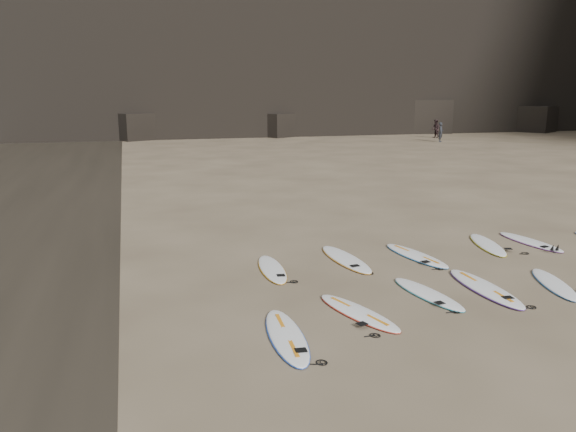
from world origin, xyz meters
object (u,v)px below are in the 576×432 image
(surfboard_0, at_px, (286,336))
(surfboard_4, at_px, (554,284))
(surfboard_3, at_px, (485,288))
(person_a, at_px, (441,132))
(surfboard_1, at_px, (358,312))
(surfboard_2, at_px, (428,293))
(surfboard_5, at_px, (272,269))
(person_b, at_px, (436,129))
(surfboard_7, at_px, (416,255))
(surfboard_8, at_px, (487,244))
(surfboard_9, at_px, (530,242))
(surfboard_6, at_px, (346,259))

(surfboard_0, xyz_separation_m, surfboard_4, (6.79, 1.03, -0.00))
(surfboard_3, height_order, person_a, person_a)
(surfboard_3, xyz_separation_m, surfboard_4, (1.73, -0.20, -0.01))
(surfboard_4, bearing_deg, surfboard_1, -157.02)
(surfboard_0, bearing_deg, surfboard_4, 12.82)
(surfboard_2, height_order, surfboard_5, surfboard_5)
(person_a, height_order, person_b, person_b)
(surfboard_0, relative_size, surfboard_7, 0.99)
(surfboard_8, xyz_separation_m, person_b, (19.32, 35.76, 0.85))
(surfboard_7, distance_m, person_b, 42.29)
(surfboard_5, distance_m, person_a, 40.10)
(surfboard_3, height_order, surfboard_9, surfboard_3)
(surfboard_2, distance_m, surfboard_3, 1.44)
(surfboard_8, distance_m, person_a, 36.08)
(surfboard_9, relative_size, person_b, 1.37)
(surfboard_6, bearing_deg, surfboard_9, -2.37)
(surfboard_1, relative_size, person_b, 1.33)
(surfboard_5, distance_m, surfboard_7, 4.08)
(surfboard_2, xyz_separation_m, surfboard_5, (-2.87, 2.69, 0.00))
(surfboard_6, height_order, surfboard_9, surfboard_6)
(surfboard_5, distance_m, person_b, 44.59)
(surfboard_1, bearing_deg, person_b, 40.67)
(surfboard_6, bearing_deg, surfboard_2, -79.21)
(surfboard_3, relative_size, surfboard_4, 1.21)
(surfboard_4, height_order, surfboard_7, surfboard_7)
(surfboard_0, xyz_separation_m, person_a, (24.77, 36.05, 0.84))
(surfboard_0, height_order, surfboard_4, surfboard_0)
(surfboard_5, relative_size, surfboard_8, 0.95)
(surfboard_3, xyz_separation_m, surfboard_6, (-2.20, 3.00, -0.00))
(surfboard_4, distance_m, person_b, 43.95)
(surfboard_2, distance_m, person_a, 40.72)
(surfboard_2, bearing_deg, person_a, 50.33)
(surfboard_1, xyz_separation_m, person_a, (23.06, 35.36, 0.84))
(surfboard_5, bearing_deg, surfboard_4, -21.79)
(surfboard_1, relative_size, surfboard_3, 0.86)
(surfboard_7, relative_size, person_a, 1.47)
(surfboard_2, bearing_deg, surfboard_3, -9.86)
(surfboard_6, relative_size, surfboard_7, 1.05)
(surfboard_3, xyz_separation_m, surfboard_7, (-0.23, 2.78, -0.00))
(surfboard_7, distance_m, surfboard_9, 4.00)
(surfboard_3, bearing_deg, surfboard_6, 128.12)
(surfboard_6, relative_size, surfboard_9, 1.10)
(surfboard_4, bearing_deg, surfboard_3, -167.36)
(surfboard_8, height_order, person_b, person_b)
(surfboard_9, bearing_deg, surfboard_7, -179.76)
(surfboard_5, relative_size, surfboard_6, 0.88)
(surfboard_9, bearing_deg, surfboard_5, 178.13)
(surfboard_0, height_order, surfboard_9, surfboard_0)
(surfboard_1, bearing_deg, person_a, 39.88)
(surfboard_2, distance_m, surfboard_9, 6.05)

